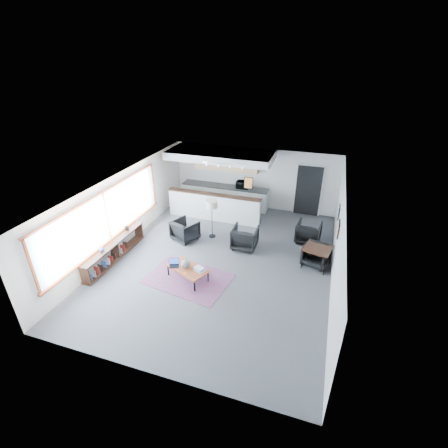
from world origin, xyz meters
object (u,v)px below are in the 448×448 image
(microwave, at_px, (243,184))
(laptop, at_px, (174,263))
(ceramic_pot, at_px, (186,264))
(armchair_left, at_px, (185,229))
(armchair_right, at_px, (245,237))
(dining_table, at_px, (318,250))
(coffee_table, at_px, (188,269))
(dining_chair_far, at_px, (308,233))
(floor_lamp, at_px, (212,205))
(dining_chair_near, at_px, (315,256))
(book_stack, at_px, (200,269))

(microwave, bearing_deg, laptop, -97.22)
(ceramic_pot, xyz_separation_m, armchair_left, (-1.00, 2.14, -0.12))
(armchair_right, bearing_deg, dining_table, 170.66)
(armchair_right, relative_size, microwave, 1.57)
(coffee_table, relative_size, dining_chair_far, 1.97)
(laptop, height_order, armchair_right, armchair_right)
(ceramic_pot, height_order, microwave, microwave)
(armchair_left, height_order, floor_lamp, floor_lamp)
(coffee_table, relative_size, microwave, 2.53)
(ceramic_pot, distance_m, floor_lamp, 2.76)
(dining_chair_far, bearing_deg, ceramic_pot, 52.63)
(dining_table, height_order, microwave, microwave)
(dining_table, xyz_separation_m, dining_chair_near, (-0.04, 0.07, -0.29))
(book_stack, bearing_deg, armchair_left, 123.90)
(dining_chair_far, bearing_deg, floor_lamp, 18.55)
(laptop, relative_size, dining_chair_near, 0.56)
(laptop, distance_m, ceramic_pot, 0.39)
(armchair_left, relative_size, dining_chair_near, 1.27)
(laptop, height_order, book_stack, laptop)
(book_stack, height_order, armchair_right, armchair_right)
(microwave, bearing_deg, dining_chair_near, -46.14)
(laptop, distance_m, dining_table, 4.46)
(coffee_table, height_order, book_stack, book_stack)
(ceramic_pot, bearing_deg, dining_chair_near, 28.87)
(laptop, distance_m, floor_lamp, 2.77)
(laptop, height_order, dining_chair_far, dining_chair_far)
(dining_chair_far, bearing_deg, dining_table, 111.67)
(floor_lamp, relative_size, dining_chair_near, 2.24)
(dining_table, bearing_deg, ceramic_pot, -152.30)
(laptop, bearing_deg, floor_lamp, 63.11)
(ceramic_pot, height_order, dining_chair_far, dining_chair_far)
(dining_table, bearing_deg, book_stack, -149.36)
(dining_table, distance_m, dining_chair_far, 1.54)
(dining_chair_near, xyz_separation_m, microwave, (-3.35, 3.43, 0.79))
(coffee_table, xyz_separation_m, book_stack, (0.39, -0.00, 0.08))
(floor_lamp, bearing_deg, dining_chair_far, 12.08)
(armchair_left, xyz_separation_m, dining_chair_far, (4.24, 1.24, -0.06))
(armchair_left, bearing_deg, dining_chair_far, -140.32)
(coffee_table, bearing_deg, ceramic_pot, -138.02)
(coffee_table, distance_m, laptop, 0.44)
(book_stack, bearing_deg, dining_chair_near, 31.93)
(ceramic_pot, height_order, armchair_left, armchair_left)
(laptop, relative_size, floor_lamp, 0.25)
(ceramic_pot, distance_m, dining_chair_near, 4.12)
(coffee_table, height_order, armchair_left, armchair_left)
(dining_chair_near, bearing_deg, armchair_right, -172.23)
(dining_chair_near, relative_size, microwave, 1.18)
(laptop, bearing_deg, dining_table, 3.60)
(dining_chair_far, height_order, microwave, microwave)
(armchair_right, height_order, dining_chair_far, armchair_right)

